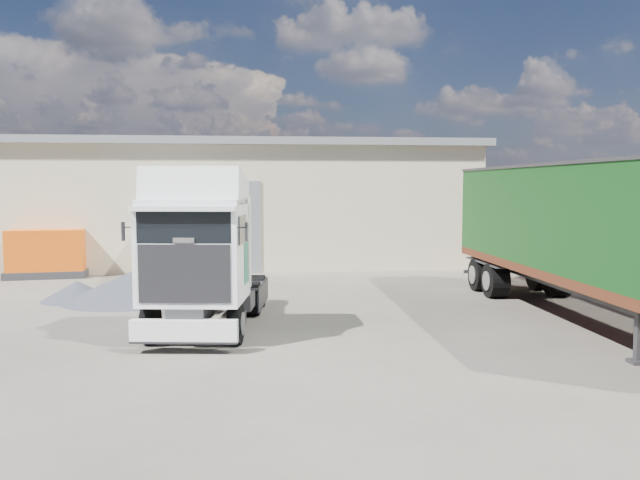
{
  "coord_description": "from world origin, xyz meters",
  "views": [
    {
      "loc": [
        -0.11,
        -14.39,
        3.42
      ],
      "look_at": [
        1.62,
        3.0,
        1.89
      ],
      "focal_mm": 35.0,
      "sensor_mm": 36.0,
      "label": 1
    }
  ],
  "objects": [
    {
      "name": "gravel_heap",
      "position": [
        -3.73,
        4.62,
        0.44
      ],
      "size": [
        6.31,
        5.95,
        0.96
      ],
      "rotation": [
        0.0,
        0.0,
        0.38
      ],
      "color": "#21232C",
      "rests_on": "ground"
    },
    {
      "name": "tractor_unit",
      "position": [
        -1.41,
        0.08,
        1.61
      ],
      "size": [
        2.83,
        5.95,
        3.83
      ],
      "rotation": [
        0.0,
        0.0,
        -0.12
      ],
      "color": "black",
      "rests_on": "ground"
    },
    {
      "name": "box_trailer",
      "position": [
        8.06,
        0.56,
        2.42
      ],
      "size": [
        2.65,
        11.98,
        3.98
      ],
      "rotation": [
        0.0,
        0.0,
        -0.01
      ],
      "color": "#2D2D30",
      "rests_on": "ground"
    },
    {
      "name": "panel_van",
      "position": [
        -3.41,
        8.55,
        1.04
      ],
      "size": [
        2.59,
        5.14,
        2.02
      ],
      "rotation": [
        0.0,
        0.0,
        0.12
      ],
      "color": "black",
      "rests_on": "ground"
    },
    {
      "name": "brick_boundary_wall",
      "position": [
        11.5,
        6.0,
        1.25
      ],
      "size": [
        0.35,
        26.0,
        2.5
      ],
      "primitive_type": "cube",
      "color": "maroon",
      "rests_on": "ground"
    },
    {
      "name": "orange_skip",
      "position": [
        -8.0,
        9.8,
        0.78
      ],
      "size": [
        3.07,
        2.13,
        1.79
      ],
      "rotation": [
        0.0,
        0.0,
        0.12
      ],
      "color": "#2D2D30",
      "rests_on": "ground"
    },
    {
      "name": "warehouse",
      "position": [
        -6.0,
        16.0,
        2.66
      ],
      "size": [
        30.6,
        12.6,
        5.42
      ],
      "color": "#B8AF8E",
      "rests_on": "ground"
    },
    {
      "name": "ground",
      "position": [
        0.0,
        0.0,
        0.0
      ],
      "size": [
        120.0,
        120.0,
        0.0
      ],
      "primitive_type": "plane",
      "color": "#2B2923",
      "rests_on": "ground"
    }
  ]
}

